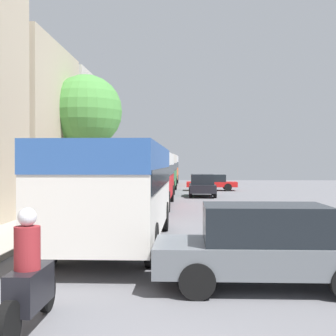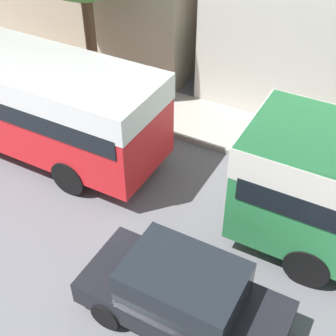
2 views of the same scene
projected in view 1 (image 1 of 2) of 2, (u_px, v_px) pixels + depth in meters
building_far_terrace at (1, 127)px, 24.56m from camera, size 6.37×8.18×8.51m
building_end_row at (57, 136)px, 33.20m from camera, size 5.25×7.60×8.54m
bus_lead at (118, 180)px, 13.39m from camera, size 2.65×9.08×2.82m
bus_following at (149, 172)px, 25.37m from camera, size 2.51×9.56×2.87m
bus_third_in_line at (160, 168)px, 37.66m from camera, size 2.60×10.18×3.00m
bus_rear at (166, 166)px, 50.52m from camera, size 2.61×9.89×3.14m
motorcycle_behind_lead at (29, 282)px, 6.52m from camera, size 0.39×2.24×1.73m
car_crossing at (212, 182)px, 39.66m from camera, size 4.25×1.85×1.37m
car_far_curb at (202, 185)px, 32.52m from camera, size 1.85×4.04×1.57m
car_distant at (265, 245)px, 8.76m from camera, size 4.14×1.83×1.56m
pedestrian_near_curb at (148, 174)px, 56.17m from camera, size 0.38×0.38×1.64m
street_tree at (86, 112)px, 25.90m from camera, size 4.03×4.03×7.09m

